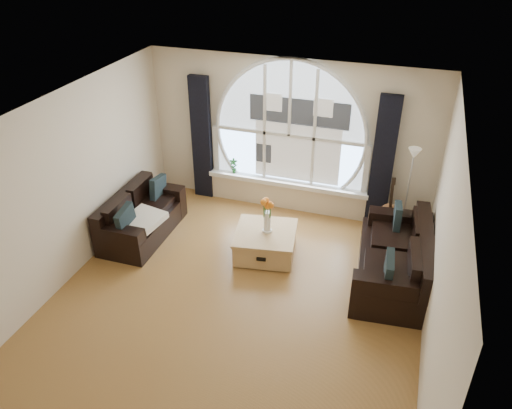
{
  "coord_description": "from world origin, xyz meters",
  "views": [
    {
      "loc": [
        1.94,
        -4.98,
        4.74
      ],
      "look_at": [
        0.0,
        0.9,
        1.05
      ],
      "focal_mm": 35.16,
      "sensor_mm": 36.0,
      "label": 1
    }
  ],
  "objects_px": {
    "sofa_left": "(142,214)",
    "floor_lamp": "(407,195)",
    "vase_flowers": "(267,210)",
    "coffee_chest": "(265,242)",
    "sofa_right": "(394,258)",
    "guitar": "(390,203)",
    "potted_plant": "(234,166)"
  },
  "relations": [
    {
      "from": "coffee_chest",
      "to": "vase_flowers",
      "type": "xyz_separation_m",
      "value": [
        0.02,
        0.02,
        0.58
      ]
    },
    {
      "from": "coffee_chest",
      "to": "vase_flowers",
      "type": "relative_size",
      "value": 1.33
    },
    {
      "from": "sofa_left",
      "to": "guitar",
      "type": "height_order",
      "value": "guitar"
    },
    {
      "from": "sofa_left",
      "to": "potted_plant",
      "type": "relative_size",
      "value": 5.9
    },
    {
      "from": "vase_flowers",
      "to": "potted_plant",
      "type": "relative_size",
      "value": 2.49
    },
    {
      "from": "sofa_left",
      "to": "coffee_chest",
      "type": "distance_m",
      "value": 2.11
    },
    {
      "from": "sofa_right",
      "to": "vase_flowers",
      "type": "height_order",
      "value": "vase_flowers"
    },
    {
      "from": "sofa_left",
      "to": "sofa_right",
      "type": "height_order",
      "value": "sofa_right"
    },
    {
      "from": "floor_lamp",
      "to": "coffee_chest",
      "type": "bearing_deg",
      "value": -149.52
    },
    {
      "from": "sofa_left",
      "to": "floor_lamp",
      "type": "height_order",
      "value": "floor_lamp"
    },
    {
      "from": "guitar",
      "to": "potted_plant",
      "type": "bearing_deg",
      "value": 162.45
    },
    {
      "from": "coffee_chest",
      "to": "floor_lamp",
      "type": "height_order",
      "value": "floor_lamp"
    },
    {
      "from": "vase_flowers",
      "to": "floor_lamp",
      "type": "height_order",
      "value": "floor_lamp"
    },
    {
      "from": "sofa_right",
      "to": "guitar",
      "type": "height_order",
      "value": "guitar"
    },
    {
      "from": "sofa_left",
      "to": "potted_plant",
      "type": "bearing_deg",
      "value": 56.7
    },
    {
      "from": "coffee_chest",
      "to": "guitar",
      "type": "xyz_separation_m",
      "value": [
        1.76,
        1.28,
        0.3
      ]
    },
    {
      "from": "floor_lamp",
      "to": "potted_plant",
      "type": "relative_size",
      "value": 5.7
    },
    {
      "from": "sofa_right",
      "to": "floor_lamp",
      "type": "bearing_deg",
      "value": 82.83
    },
    {
      "from": "coffee_chest",
      "to": "vase_flowers",
      "type": "distance_m",
      "value": 0.58
    },
    {
      "from": "sofa_right",
      "to": "vase_flowers",
      "type": "bearing_deg",
      "value": 173.01
    },
    {
      "from": "potted_plant",
      "to": "coffee_chest",
      "type": "bearing_deg",
      "value": -54.09
    },
    {
      "from": "vase_flowers",
      "to": "coffee_chest",
      "type": "bearing_deg",
      "value": -127.53
    },
    {
      "from": "guitar",
      "to": "vase_flowers",
      "type": "bearing_deg",
      "value": -157.7
    },
    {
      "from": "floor_lamp",
      "to": "guitar",
      "type": "bearing_deg",
      "value": 154.5
    },
    {
      "from": "potted_plant",
      "to": "guitar",
      "type": "bearing_deg",
      "value": -3.91
    },
    {
      "from": "sofa_right",
      "to": "vase_flowers",
      "type": "distance_m",
      "value": 1.97
    },
    {
      "from": "sofa_right",
      "to": "potted_plant",
      "type": "relative_size",
      "value": 6.9
    },
    {
      "from": "sofa_left",
      "to": "floor_lamp",
      "type": "relative_size",
      "value": 1.03
    },
    {
      "from": "coffee_chest",
      "to": "guitar",
      "type": "bearing_deg",
      "value": 26.75
    },
    {
      "from": "vase_flowers",
      "to": "potted_plant",
      "type": "distance_m",
      "value": 1.82
    },
    {
      "from": "sofa_right",
      "to": "vase_flowers",
      "type": "xyz_separation_m",
      "value": [
        -1.93,
        0.06,
        0.4
      ]
    },
    {
      "from": "sofa_left",
      "to": "sofa_right",
      "type": "xyz_separation_m",
      "value": [
        4.05,
        0.08,
        0.0
      ]
    }
  ]
}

